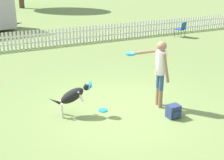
{
  "coord_description": "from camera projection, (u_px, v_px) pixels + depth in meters",
  "views": [
    {
      "loc": [
        -3.59,
        -6.47,
        3.44
      ],
      "look_at": [
        -0.31,
        0.04,
        0.84
      ],
      "focal_mm": 50.0,
      "sensor_mm": 36.0,
      "label": 1
    }
  ],
  "objects": [
    {
      "name": "frisbee_near_handler",
      "position": [
        103.0,
        110.0,
        8.01
      ],
      "size": [
        0.23,
        0.23,
        0.02
      ],
      "color": "#1E8CD8",
      "rests_on": "ground_plane"
    },
    {
      "name": "picket_fence",
      "position": [
        44.0,
        38.0,
        14.47
      ],
      "size": [
        24.82,
        0.04,
        0.82
      ],
      "color": "white",
      "rests_on": "ground_plane"
    },
    {
      "name": "backpack_on_grass",
      "position": [
        173.0,
        111.0,
        7.6
      ],
      "size": [
        0.3,
        0.29,
        0.32
      ],
      "color": "navy",
      "rests_on": "ground_plane"
    },
    {
      "name": "ground_plane",
      "position": [
        123.0,
        109.0,
        8.12
      ],
      "size": [
        240.0,
        240.0,
        0.0
      ],
      "primitive_type": "plane",
      "color": "olive"
    },
    {
      "name": "folding_chair_blue_left",
      "position": [
        182.0,
        28.0,
        16.53
      ],
      "size": [
        0.61,
        0.62,
        0.8
      ],
      "rotation": [
        0.0,
        0.0,
        3.52
      ],
      "color": "#333338",
      "rests_on": "ground_plane"
    },
    {
      "name": "leaping_dog",
      "position": [
        73.0,
        96.0,
        7.63
      ],
      "size": [
        1.08,
        0.46,
        0.84
      ],
      "rotation": [
        0.0,
        0.0,
        -1.8
      ],
      "color": "black",
      "rests_on": "ground_plane"
    },
    {
      "name": "handler_person",
      "position": [
        159.0,
        66.0,
        7.93
      ],
      "size": [
        0.94,
        0.85,
        1.75
      ],
      "rotation": [
        0.0,
        0.0,
        1.34
      ],
      "color": "#8C664C",
      "rests_on": "ground_plane"
    }
  ]
}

